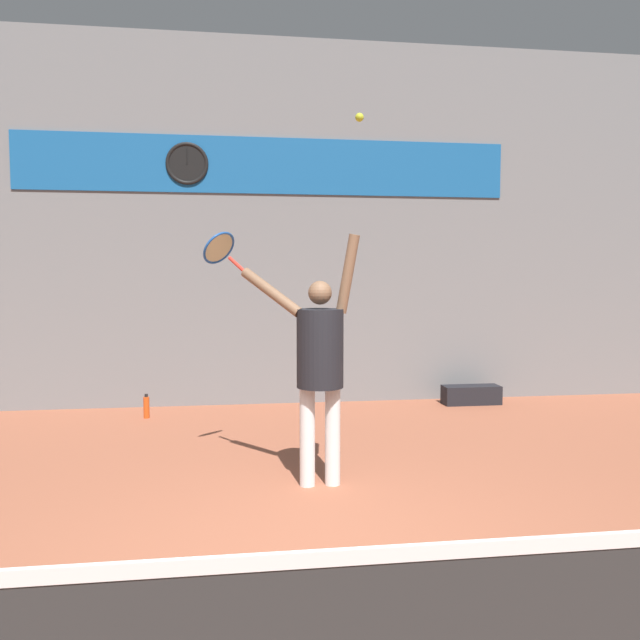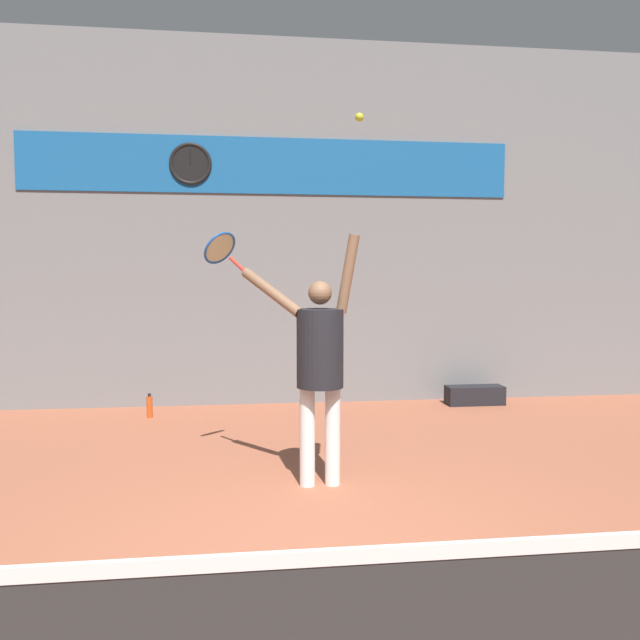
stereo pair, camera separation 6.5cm
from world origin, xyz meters
TOP-DOWN VIEW (x-y plane):
  - ground_plane at (0.00, 0.00)m, footprint 18.00×18.00m
  - back_wall at (0.00, 5.27)m, footprint 18.00×0.10m
  - sponsor_banner at (0.00, 5.21)m, footprint 6.63×0.02m
  - scoreboard_clock at (-1.08, 5.19)m, footprint 0.56×0.05m
  - tennis_player at (0.23, 1.77)m, footprint 1.00×0.60m
  - tennis_racket at (-0.60, 2.33)m, footprint 0.44×0.44m
  - tennis_ball at (0.54, 1.64)m, footprint 0.07×0.07m
  - water_bottle at (-1.58, 4.54)m, footprint 0.07×0.07m
  - equipment_bag at (2.78, 4.81)m, footprint 0.79×0.29m

SIDE VIEW (x-z plane):
  - ground_plane at x=0.00m, z-range 0.00..0.00m
  - equipment_bag at x=2.78m, z-range 0.00..0.26m
  - water_bottle at x=-1.58m, z-range -0.01..0.29m
  - tennis_player at x=0.23m, z-range 0.03..2.16m
  - tennis_racket at x=-0.60m, z-range 1.83..2.21m
  - back_wall at x=0.00m, z-range 0.00..5.00m
  - tennis_ball at x=0.54m, z-range 3.02..3.09m
  - sponsor_banner at x=0.00m, z-range 2.90..3.65m
  - scoreboard_clock at x=-1.08m, z-range 2.99..3.56m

